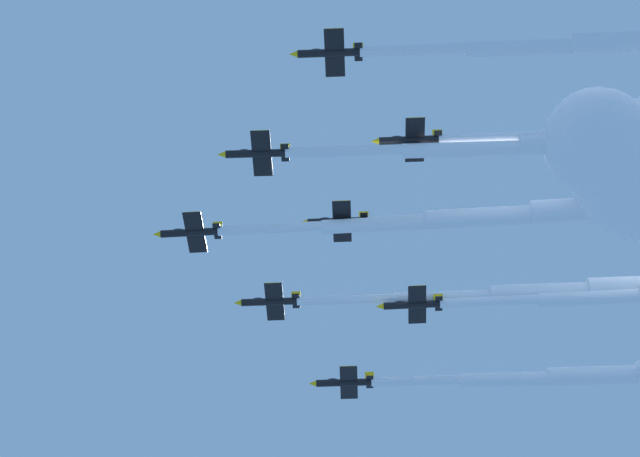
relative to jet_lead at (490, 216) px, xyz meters
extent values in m
cylinder|color=black|center=(-35.29, 25.47, 0.06)|extent=(8.11, 6.32, 1.34)
cone|color=#EAB70C|center=(-39.40, 28.40, 0.06)|extent=(1.80, 1.79, 1.28)
cylinder|color=black|center=(-31.43, 22.71, 0.06)|extent=(1.07, 1.17, 1.01)
ellipsoid|color=black|center=(-36.97, 26.52, 0.51)|extent=(2.07, 1.84, 0.85)
cube|color=black|center=(-34.84, 25.16, 0.01)|extent=(6.94, 8.21, 2.26)
cube|color=#EAB70C|center=(-37.02, 22.12, -0.90)|extent=(2.28, 1.91, 0.27)
cube|color=#EAB70C|center=(-32.69, 28.18, 1.05)|extent=(2.28, 1.91, 0.27)
cube|color=black|center=(-32.21, 23.27, 0.06)|extent=(2.71, 3.18, 0.91)
cube|color=#EAB70C|center=(-32.35, 23.08, 0.98)|extent=(1.49, 1.30, 1.87)
cylinder|color=white|center=(-25.01, 18.13, 0.06)|extent=(15.19, 11.52, 1.71)
cylinder|color=white|center=(-12.50, 9.55, 0.13)|extent=(15.68, 12.22, 2.56)
cylinder|color=white|center=(-0.39, 0.42, 0.03)|extent=(16.18, 12.91, 3.42)
cylinder|color=white|center=(11.71, -8.74, -0.08)|extent=(16.68, 13.61, 4.27)
cylinder|color=black|center=(-34.10, 8.29, -1.60)|extent=(8.22, 6.12, 1.33)
cone|color=#EAB70C|center=(-38.30, 11.10, -1.60)|extent=(1.78, 1.77, 1.26)
cylinder|color=black|center=(-30.16, 5.64, -1.60)|extent=(1.05, 1.16, 1.00)
ellipsoid|color=black|center=(-35.81, 9.30, -1.15)|extent=(2.08, 1.81, 0.84)
cube|color=black|center=(-33.65, 8.00, -1.65)|extent=(6.81, 8.31, 2.13)
cube|color=#EAB70C|center=(-35.74, 4.88, -2.50)|extent=(2.30, 1.87, 0.26)
cube|color=#EAB70C|center=(-31.57, 11.09, -0.67)|extent=(2.30, 1.87, 0.26)
cube|color=black|center=(-30.96, 6.18, -1.60)|extent=(2.66, 3.21, 0.86)
cube|color=#EAB70C|center=(-31.09, 5.99, -0.68)|extent=(1.48, 1.25, 1.87)
cylinder|color=white|center=(-23.13, 0.93, -1.60)|extent=(16.53, 11.86, 1.69)
cylinder|color=white|center=(-9.42, -7.92, -1.53)|extent=(17.00, 12.56, 2.54)
cylinder|color=white|center=(3.92, -17.34, -1.63)|extent=(17.47, 13.26, 3.38)
cylinder|color=black|center=(-18.79, 30.40, 1.09)|extent=(8.19, 6.17, 1.33)
cone|color=#EAB70C|center=(-22.96, 33.24, 1.09)|extent=(1.79, 1.78, 1.26)
cylinder|color=black|center=(-14.86, 27.72, 1.09)|extent=(1.06, 1.16, 1.00)
ellipsoid|color=black|center=(-20.49, 31.42, 1.54)|extent=(2.08, 1.81, 0.84)
cube|color=black|center=(-18.34, 30.10, 1.04)|extent=(6.84, 8.29, 2.15)
cube|color=#EAB70C|center=(-20.45, 27.00, 0.18)|extent=(2.30, 1.88, 0.26)
cube|color=#EAB70C|center=(-16.24, 33.18, 2.03)|extent=(2.30, 1.88, 0.26)
cube|color=black|center=(-15.67, 28.27, 1.09)|extent=(2.67, 3.21, 0.86)
cube|color=#EAB70C|center=(-15.79, 28.08, 2.01)|extent=(1.48, 1.26, 1.87)
cylinder|color=white|center=(-8.56, 23.43, 1.09)|extent=(14.89, 10.89, 1.69)
cylinder|color=white|center=(3.73, 15.41, 1.16)|extent=(15.37, 11.59, 2.54)
cylinder|color=white|center=(15.62, 6.82, 1.06)|extent=(15.85, 12.29, 3.39)
cylinder|color=black|center=(-17.60, 13.22, 1.54)|extent=(8.19, 6.16, 1.33)
cone|color=#EAB70C|center=(-21.78, 16.06, 1.54)|extent=(1.79, 1.78, 1.27)
cylinder|color=black|center=(-13.67, 10.55, 1.54)|extent=(1.06, 1.16, 1.00)
ellipsoid|color=black|center=(-19.30, 14.24, 1.99)|extent=(2.08, 1.81, 0.84)
cube|color=black|center=(-17.15, 12.92, 1.49)|extent=(6.83, 8.29, 2.17)
cube|color=#EAB70C|center=(-19.26, 9.82, 0.62)|extent=(2.30, 1.87, 0.27)
cube|color=#EAB70C|center=(-15.06, 16.00, 2.49)|extent=(2.30, 1.87, 0.27)
cube|color=black|center=(-14.47, 11.09, 1.54)|extent=(2.67, 3.21, 0.87)
cube|color=#EAB70C|center=(-14.60, 10.90, 2.46)|extent=(1.48, 1.26, 1.87)
cylinder|color=white|center=(-7.68, 6.48, 1.54)|extent=(14.16, 10.38, 1.70)
cylinder|color=white|center=(3.96, -1.08, 1.61)|extent=(14.64, 11.08, 2.55)
cylinder|color=white|center=(15.22, -9.22, 1.51)|extent=(15.11, 11.78, 3.39)
cylinder|color=black|center=(-32.91, -8.89, 1.30)|extent=(8.21, 6.19, 1.37)
cone|color=#EAB70C|center=(-37.09, -6.05, 1.30)|extent=(1.80, 1.80, 1.30)
cylinder|color=black|center=(-28.99, -11.57, 1.30)|extent=(1.07, 1.18, 1.02)
ellipsoid|color=black|center=(-34.62, -7.89, 1.75)|extent=(2.09, 1.83, 0.87)
cube|color=black|center=(-32.46, -9.19, 1.25)|extent=(6.79, 8.21, 2.50)
cube|color=#EAB70C|center=(-34.55, -12.26, 0.23)|extent=(2.30, 1.87, 0.29)
cube|color=#EAB70C|center=(-30.39, -6.15, 2.40)|extent=(2.30, 1.87, 0.29)
cube|color=black|center=(-29.79, -11.02, 1.30)|extent=(2.65, 3.18, 1.00)
cube|color=#EAB70C|center=(-29.94, -11.24, 2.21)|extent=(1.52, 1.33, 1.86)
cylinder|color=white|center=(-22.79, -15.78, 1.30)|extent=(14.65, 10.74, 1.74)
cylinder|color=white|center=(-10.75, -23.64, 1.38)|extent=(15.14, 11.46, 2.61)
cylinder|color=white|center=(0.92, -32.06, 1.27)|extent=(15.63, 12.18, 3.48)
cylinder|color=black|center=(-2.29, 35.33, -2.16)|extent=(8.22, 6.17, 1.36)
cone|color=#EAB70C|center=(-6.47, 38.16, -2.16)|extent=(1.80, 1.80, 1.30)
cylinder|color=black|center=(1.65, 32.67, -2.16)|extent=(1.07, 1.18, 1.02)
ellipsoid|color=black|center=(-4.00, 36.33, -1.71)|extent=(2.09, 1.83, 0.87)
cube|color=black|center=(-1.83, 35.04, -2.20)|extent=(6.77, 8.22, 2.50)
cube|color=#EAB70C|center=(-3.91, 31.96, -3.22)|extent=(2.30, 1.87, 0.29)
cube|color=#EAB70C|center=(0.22, 38.08, -1.05)|extent=(2.30, 1.87, 0.29)
cube|color=black|center=(0.84, 33.21, -2.16)|extent=(2.65, 3.18, 1.00)
cube|color=#EAB70C|center=(0.69, 32.99, -1.24)|extent=(1.52, 1.32, 1.86)
cylinder|color=white|center=(7.54, 28.69, -2.16)|extent=(13.96, 10.21, 1.74)
cylinder|color=white|center=(18.99, 21.29, -2.07)|extent=(14.44, 10.93, 2.61)
cylinder|color=white|center=(30.06, 13.33, -2.19)|extent=(14.93, 11.65, 3.47)
cylinder|color=black|center=(-16.41, -3.96, 0.58)|extent=(8.20, 6.20, 1.36)
cone|color=#EAB70C|center=(-20.58, -1.11, 0.58)|extent=(1.80, 1.80, 1.29)
cylinder|color=black|center=(-12.49, -6.65, 0.58)|extent=(1.07, 1.18, 1.02)
ellipsoid|color=black|center=(-18.12, -2.95, 1.03)|extent=(2.09, 1.83, 0.86)
cube|color=black|center=(-15.96, -4.26, 0.54)|extent=(6.81, 8.22, 2.44)
cube|color=#EAB70C|center=(-18.06, -7.33, -0.45)|extent=(2.29, 1.88, 0.29)
cube|color=#EAB70C|center=(-13.88, -1.22, 1.66)|extent=(2.29, 1.88, 0.29)
cube|color=black|center=(-13.29, -6.10, 0.58)|extent=(2.66, 3.18, 0.97)
cube|color=#EAB70C|center=(-13.44, -6.31, 1.50)|extent=(1.52, 1.32, 1.86)
cylinder|color=white|center=(-5.79, -11.23, 0.58)|extent=(15.83, 11.59, 1.73)
cylinder|color=white|center=(7.29, -19.83, 0.67)|extent=(16.32, 12.30, 2.60)
cylinder|color=black|center=(-1.10, 18.15, -1.18)|extent=(8.12, 6.29, 1.33)
cone|color=#EAB70C|center=(-5.22, 21.07, -1.18)|extent=(1.79, 1.78, 1.27)
cylinder|color=black|center=(2.78, 15.40, -1.18)|extent=(1.07, 1.16, 1.00)
ellipsoid|color=black|center=(-2.78, 19.20, -0.73)|extent=(2.07, 1.83, 0.84)
cube|color=black|center=(-0.65, 17.85, -1.23)|extent=(6.93, 8.24, 2.17)
cube|color=#EAB70C|center=(-2.82, 14.78, -2.10)|extent=(2.28, 1.90, 0.27)
cube|color=#EAB70C|center=(1.50, 20.88, -0.23)|extent=(2.28, 1.90, 0.27)
cube|color=black|center=(1.98, 15.97, -1.18)|extent=(2.71, 3.19, 0.87)
cube|color=#EAB70C|center=(1.85, 15.78, -0.26)|extent=(1.48, 1.28, 1.87)
cylinder|color=white|center=(9.07, 10.95, -1.18)|extent=(14.89, 11.24, 1.70)
cylinder|color=white|center=(21.34, 2.62, -1.11)|extent=(15.39, 11.93, 2.55)
sphere|color=white|center=(5.28, -18.16, -0.97)|extent=(15.40, 15.40, 15.40)
sphere|color=white|center=(15.02, -15.57, 6.11)|extent=(11.29, 11.29, 11.29)
camera|label=1|loc=(-72.44, -69.28, -164.36)|focal=74.02mm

